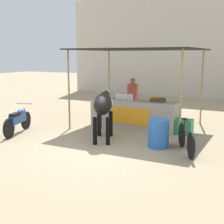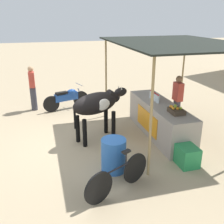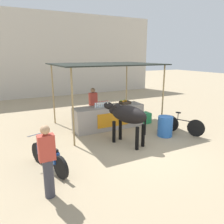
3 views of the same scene
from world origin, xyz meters
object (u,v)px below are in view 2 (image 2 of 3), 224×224
passerby_on_street (33,88)px  cooler_box (186,155)px  bicycle_leaning (118,177)px  motorcycle_parked (67,98)px  cow (98,105)px  fruit_crate (176,111)px  vendor_behind_counter (177,101)px  stall_counter (160,119)px  water_barrel (114,155)px

passerby_on_street → cooler_box: bearing=35.2°
cooler_box → bicycle_leaning: (0.57, -1.85, 0.11)m
cooler_box → motorcycle_parked: bearing=-154.2°
cow → bicycle_leaning: bearing=-3.2°
fruit_crate → cow: size_ratio=0.24×
vendor_behind_counter → motorcycle_parked: size_ratio=0.95×
stall_counter → water_barrel: bearing=-50.7°
water_barrel → bicycle_leaning: 0.79m
cooler_box → water_barrel: 1.75m
vendor_behind_counter → motorcycle_parked: bearing=-129.9°
vendor_behind_counter → bicycle_leaning: vendor_behind_counter is taller
water_barrel → motorcycle_parked: (-4.51, -0.56, 0.04)m
vendor_behind_counter → cow: (0.19, -2.56, 0.18)m
fruit_crate → water_barrel: fruit_crate is taller
motorcycle_parked → bicycle_leaning: bearing=4.7°
fruit_crate → cooler_box: bearing=-9.3°
stall_counter → fruit_crate: bearing=3.6°
fruit_crate → bicycle_leaning: 2.58m
water_barrel → passerby_on_street: 5.06m
stall_counter → vendor_behind_counter: (-0.39, 0.75, 0.37)m
stall_counter → motorcycle_parked: bearing=-141.7°
fruit_crate → water_barrel: (0.69, -1.87, -0.65)m
stall_counter → bicycle_leaning: (2.28, -1.95, -0.13)m
water_barrel → fruit_crate: bearing=110.2°
cow → passerby_on_street: bearing=-149.6°
cooler_box → water_barrel: (-0.22, -1.73, 0.15)m
cooler_box → cow: bearing=-138.2°
passerby_on_street → fruit_crate: bearing=42.0°
bicycle_leaning → motorcycle_parked: bearing=-175.3°
water_barrel → bicycle_leaning: size_ratio=0.52×
fruit_crate → cooler_box: 1.21m
stall_counter → vendor_behind_counter: 0.93m
vendor_behind_counter → stall_counter: bearing=-62.4°
stall_counter → water_barrel: (1.50, -1.82, -0.09)m
water_barrel → passerby_on_street: (-4.72, -1.76, 0.46)m
cooler_box → water_barrel: bearing=-97.2°
stall_counter → cow: (-0.20, -1.81, 0.55)m
stall_counter → bicycle_leaning: size_ratio=2.01×
cow → vendor_behind_counter: bearing=94.3°
cooler_box → bicycle_leaning: bicycle_leaning is taller
water_barrel → cow: bearing=179.5°
stall_counter → vendor_behind_counter: size_ratio=1.82×
water_barrel → motorcycle_parked: motorcycle_parked is taller
vendor_behind_counter → water_barrel: (1.89, -2.58, -0.46)m
vendor_behind_counter → bicycle_leaning: 3.83m
water_barrel → cow: (-1.70, 0.02, 0.65)m
fruit_crate → water_barrel: size_ratio=0.57×
cooler_box → passerby_on_street: (-4.94, -3.48, 0.61)m
stall_counter → fruit_crate: fruit_crate is taller
fruit_crate → vendor_behind_counter: vendor_behind_counter is taller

